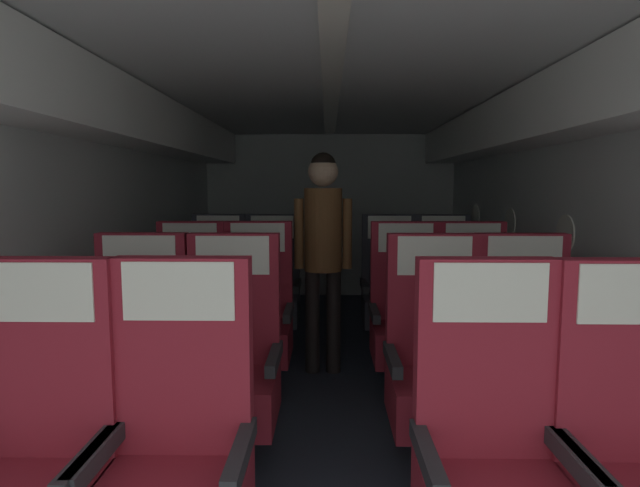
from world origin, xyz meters
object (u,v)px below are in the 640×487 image
seat_c_left_window (189,320)px  seat_d_right_window (390,293)px  seat_c_left_aisle (257,320)px  seat_a_left_window (32,468)px  seat_b_left_aisle (231,368)px  seat_c_right_aisle (474,320)px  seat_c_right_window (406,321)px  seat_d_right_aisle (444,293)px  seat_d_left_aisle (272,292)px  seat_a_right_window (493,469)px  seat_b_left_window (137,366)px  flight_attendant (323,238)px  seat_d_left_window (217,292)px  seat_b_right_window (436,369)px  seat_a_left_aisle (176,465)px  seat_b_right_aisle (527,368)px

seat_c_left_window → seat_d_right_window: size_ratio=1.00×
seat_c_left_aisle → seat_a_left_window: bearing=-104.1°
seat_b_left_aisle → seat_c_right_aisle: same height
seat_c_right_window → seat_d_right_aisle: 1.06m
seat_a_left_window → seat_d_left_aisle: bearing=80.5°
seat_c_right_aisle → seat_d_left_aisle: same height
seat_a_right_window → seat_c_left_window: bearing=128.8°
seat_c_right_aisle → seat_d_left_aisle: bearing=147.9°
seat_d_left_aisle → seat_b_left_window: bearing=-104.5°
seat_c_right_aisle → seat_d_right_window: (-0.47, 0.93, 0.00)m
seat_a_right_window → seat_b_left_window: (-1.52, 0.95, 0.00)m
flight_attendant → seat_d_right_window: bearing=47.2°
seat_a_right_window → seat_c_right_window: (-0.00, 1.87, 0.00)m
seat_a_left_window → seat_c_right_window: bearing=51.4°
seat_b_left_aisle → seat_d_left_window: size_ratio=1.00×
seat_a_right_window → seat_d_right_window: same height
seat_a_right_window → seat_b_right_window: size_ratio=1.00×
flight_attendant → seat_b_left_window: bearing=-125.7°
seat_a_right_window → seat_a_left_aisle: bearing=179.6°
seat_d_right_aisle → flight_attendant: bearing=-150.0°
seat_d_left_window → seat_b_right_aisle: bearing=-43.7°
seat_b_left_aisle → seat_b_right_aisle: (1.50, 0.02, 0.00)m
seat_b_right_aisle → seat_c_left_window: bearing=154.9°
seat_d_left_aisle → seat_b_right_aisle: bearing=-51.4°
seat_a_right_window → seat_b_right_aisle: same height
seat_b_right_aisle → seat_c_right_aisle: 0.94m
seat_b_left_window → flight_attendant: bearing=53.4°
seat_a_left_aisle → seat_b_right_aisle: same height
seat_c_right_window → seat_b_left_window: bearing=-148.7°
seat_a_right_window → seat_b_left_window: same height
seat_c_left_window → seat_c_right_aisle: bearing=0.5°
seat_b_right_window → seat_c_left_window: 1.78m
seat_a_left_window → seat_d_left_window: (-0.01, 2.86, 0.00)m
seat_c_left_window → seat_c_right_window: same height
seat_d_left_window → seat_b_left_aisle: bearing=-75.8°
seat_d_right_aisle → seat_c_left_aisle: bearing=-148.0°
seat_a_left_aisle → seat_c_right_window: same height
seat_a_left_aisle → seat_d_right_aisle: same height
seat_b_right_aisle → seat_d_left_window: same height
seat_a_left_window → flight_attendant: flight_attendant is taller
seat_c_left_window → seat_b_right_aisle: bearing=-25.1°
seat_c_right_window → seat_a_left_window: bearing=-128.6°
seat_a_right_window → seat_c_left_aisle: same height
seat_b_right_window → seat_c_right_window: size_ratio=1.00×
seat_c_left_aisle → seat_b_right_aisle: bearing=-31.9°
seat_a_left_aisle → seat_b_left_window: bearing=117.0°
seat_d_right_window → flight_attendant: 0.99m
seat_a_right_window → seat_c_left_aisle: bearing=118.7°
seat_b_left_window → seat_b_right_window: size_ratio=1.00×
seat_b_left_aisle → seat_d_left_window: same height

